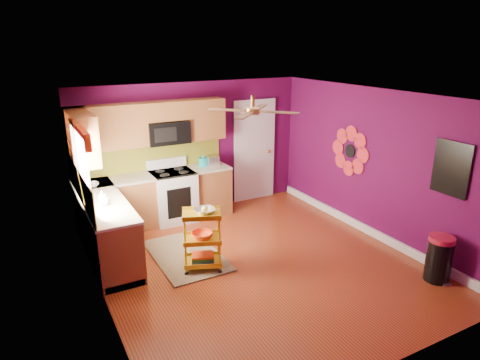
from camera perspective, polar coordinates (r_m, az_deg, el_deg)
ground at (r=6.62m, az=2.38°, el=-10.98°), size 5.00×5.00×0.00m
room_envelope at (r=6.01m, az=2.80°, el=2.82°), size 4.54×5.04×2.52m
lower_cabinets at (r=7.51m, az=-13.71°, el=-4.19°), size 2.81×2.31×0.94m
electric_range at (r=8.02m, az=-8.92°, el=-2.05°), size 0.76×0.66×1.13m
upper_cabinetry at (r=7.48m, az=-14.43°, el=6.62°), size 2.80×2.30×1.26m
left_window at (r=6.24m, az=-20.49°, el=3.24°), size 0.08×1.35×1.08m
panel_door at (r=8.87m, az=1.90°, el=3.80°), size 0.95×0.11×2.15m
right_wall_art at (r=7.18m, az=19.50°, el=2.77°), size 0.04×2.74×1.04m
ceiling_fan at (r=6.03m, az=1.69°, el=9.28°), size 1.01×1.01×0.26m
shag_rug at (r=6.85m, az=-7.17°, el=-9.92°), size 0.98×1.59×0.02m
rolling_cart at (r=6.25m, az=-4.99°, el=-7.64°), size 0.65×0.57×0.99m
trash_can at (r=6.64m, az=25.00°, el=-9.48°), size 0.43×0.44×0.66m
teal_kettle at (r=8.16m, az=-4.95°, el=2.46°), size 0.18×0.18×0.21m
toaster at (r=8.16m, az=-3.64°, el=2.52°), size 0.22×0.15×0.18m
soap_bottle_a at (r=6.60m, az=-17.90°, el=-2.12°), size 0.08×0.09×0.19m
soap_bottle_b at (r=6.68m, az=-17.94°, el=-2.02°), size 0.12×0.12×0.15m
counter_dish at (r=7.40m, az=-19.16°, el=-0.61°), size 0.23×0.23×0.06m
counter_cup at (r=6.50m, az=-17.59°, el=-2.81°), size 0.12×0.12×0.10m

